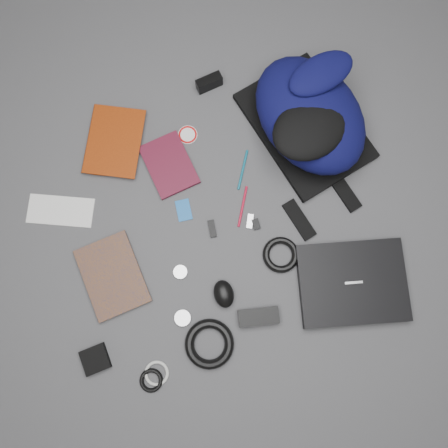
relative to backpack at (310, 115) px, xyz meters
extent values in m
plane|color=#4F4F51|center=(-0.35, -0.30, -0.11)|extent=(4.00, 4.00, 0.00)
cube|color=black|center=(0.04, -0.57, -0.09)|extent=(0.38, 0.31, 0.04)
imported|color=maroon|center=(-0.77, 0.09, -0.09)|extent=(0.26, 0.30, 0.03)
imported|color=#AC5C0C|center=(-0.84, -0.43, -0.10)|extent=(0.24, 0.29, 0.02)
cube|color=white|center=(-0.90, -0.16, -0.10)|extent=(0.25, 0.16, 0.00)
cube|color=#440D1C|center=(-0.50, -0.06, -0.10)|extent=(0.20, 0.24, 0.02)
cube|color=black|center=(-0.31, 0.22, -0.08)|extent=(0.10, 0.06, 0.05)
cylinder|color=white|center=(-0.42, 0.04, -0.10)|extent=(0.08, 0.08, 0.00)
cylinder|color=#0D5F78|center=(-0.25, -0.12, -0.10)|extent=(0.06, 0.14, 0.01)
cylinder|color=#B90E2B|center=(-0.27, -0.25, -0.10)|extent=(0.06, 0.14, 0.01)
cube|color=#175FB1|center=(-0.48, -0.23, -0.10)|extent=(0.05, 0.08, 0.00)
cube|color=black|center=(-0.39, -0.31, -0.10)|extent=(0.02, 0.06, 0.01)
cube|color=#B5B4B7|center=(-0.26, -0.31, -0.10)|extent=(0.03, 0.05, 0.01)
cube|color=black|center=(-0.24, -0.32, -0.10)|extent=(0.03, 0.04, 0.01)
ellipsoid|color=black|center=(-0.39, -0.53, -0.08)|extent=(0.07, 0.10, 0.05)
cylinder|color=silver|center=(-0.52, -0.44, -0.10)|extent=(0.06, 0.06, 0.01)
cylinder|color=#ABABAD|center=(-0.54, -0.59, -0.10)|extent=(0.06, 0.06, 0.01)
torus|color=black|center=(-0.18, -0.44, -0.09)|extent=(0.16, 0.16, 0.02)
cube|color=black|center=(-0.29, -0.63, -0.09)|extent=(0.14, 0.06, 0.03)
torus|color=black|center=(-0.46, -0.69, -0.09)|extent=(0.17, 0.17, 0.03)
cube|color=black|center=(-0.83, -0.67, -0.09)|extent=(0.10, 0.10, 0.02)
torus|color=black|center=(-0.67, -0.77, -0.10)|extent=(0.08, 0.08, 0.01)
torus|color=silver|center=(-0.65, -0.75, -0.10)|extent=(0.09, 0.09, 0.01)
camera|label=1|loc=(-0.39, -0.57, 1.38)|focal=35.00mm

